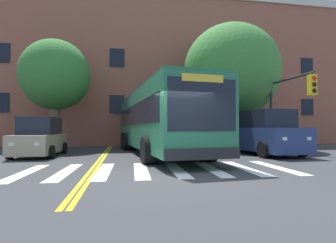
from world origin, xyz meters
TOP-DOWN VIEW (x-y plane):
  - ground_plane at (0.00, 0.00)m, footprint 120.00×120.00m
  - crosswalk at (-0.43, 1.03)m, footprint 8.77×3.62m
  - lane_line_yellow_inner at (-2.63, 15.03)m, footprint 0.12×36.00m
  - lane_line_yellow_outer at (-2.47, 15.03)m, footprint 0.12×36.00m
  - city_bus at (0.18, 6.33)m, footprint 3.94×12.34m
  - car_tan_near_lane at (-5.63, 6.17)m, footprint 2.00×3.95m
  - car_navy_far_lane at (5.66, 5.17)m, footprint 2.43×5.11m
  - car_silver_behind_bus at (0.92, 16.79)m, footprint 2.39×4.03m
  - traffic_light_near_corner at (7.26, 5.39)m, footprint 0.35×3.64m
  - street_tree_curbside_large at (5.60, 9.17)m, footprint 7.25×7.19m
  - street_tree_curbside_small at (-5.87, 9.90)m, footprint 6.03×6.04m
  - building_facade at (1.92, 16.27)m, footprint 30.20×7.44m

SIDE VIEW (x-z plane):
  - ground_plane at x=0.00m, z-range 0.00..0.00m
  - lane_line_yellow_inner at x=-2.63m, z-range 0.00..0.01m
  - lane_line_yellow_outer at x=-2.47m, z-range 0.00..0.01m
  - crosswalk at x=-0.43m, z-range 0.00..0.01m
  - car_silver_behind_bus at x=0.92m, z-range -0.07..1.68m
  - car_tan_near_lane at x=-5.63m, z-range -0.08..1.81m
  - car_navy_far_lane at x=5.66m, z-range -0.06..2.22m
  - city_bus at x=0.18m, z-range 0.14..3.46m
  - traffic_light_near_corner at x=7.26m, z-range 0.75..5.26m
  - street_tree_curbside_small at x=-5.87m, z-range 1.22..8.17m
  - street_tree_curbside_large at x=5.60m, z-range 1.00..9.40m
  - building_facade at x=1.92m, z-range 0.01..12.69m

